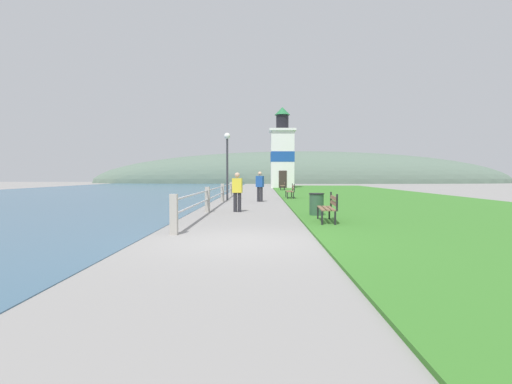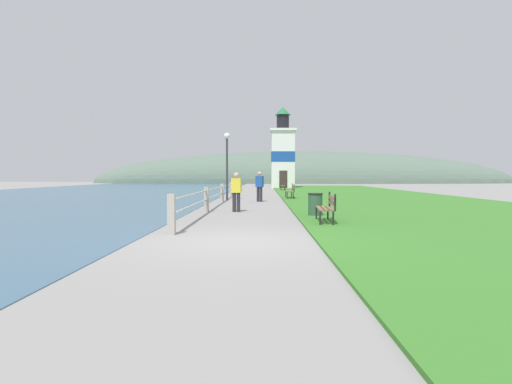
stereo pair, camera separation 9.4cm
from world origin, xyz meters
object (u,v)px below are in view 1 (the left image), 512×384
at_px(park_bench_far, 283,185).
at_px(trash_bin, 317,205).
at_px(person_strolling, 237,191).
at_px(person_by_railing, 260,185).
at_px(park_bench_near, 329,206).
at_px(lamp_post, 227,154).
at_px(park_bench_midway, 291,190).
at_px(lighthouse, 282,154).

xyz_separation_m(park_bench_far, trash_bin, (-0.15, -24.36, -0.11)).
relative_size(person_strolling, person_by_railing, 0.94).
height_order(park_bench_near, park_bench_far, same).
bearing_deg(lamp_post, park_bench_near, -70.15).
relative_size(park_bench_midway, trash_bin, 2.20).
xyz_separation_m(lighthouse, lamp_post, (-4.39, -22.82, -1.19)).
height_order(person_strolling, lamp_post, lamp_post).
xyz_separation_m(park_bench_midway, trash_bin, (0.12, -10.78, -0.12)).
distance_m(park_bench_midway, park_bench_far, 13.59).
xyz_separation_m(lighthouse, person_strolling, (-3.35, -30.24, -3.07)).
relative_size(lighthouse, lamp_post, 2.35).
bearing_deg(lighthouse, person_by_railing, -95.87).
height_order(park_bench_near, person_strolling, person_strolling).
xyz_separation_m(park_bench_midway, person_strolling, (-2.81, -8.95, 0.32)).
bearing_deg(person_strolling, lamp_post, 16.32).
relative_size(park_bench_midway, person_by_railing, 1.10).
bearing_deg(person_strolling, park_bench_far, 0.54).
relative_size(park_bench_midway, lighthouse, 0.20).
xyz_separation_m(park_bench_near, park_bench_far, (0.05, 26.40, 0.00)).
bearing_deg(person_by_railing, lighthouse, 20.18).
relative_size(park_bench_far, lighthouse, 0.17).
relative_size(park_bench_midway, park_bench_far, 1.14).
distance_m(person_strolling, lamp_post, 7.73).
distance_m(person_by_railing, trash_bin, 8.33).
bearing_deg(lighthouse, park_bench_near, -90.53).
height_order(lighthouse, person_strolling, lighthouse).
relative_size(trash_bin, lamp_post, 0.21).
bearing_deg(trash_bin, park_bench_far, 89.66).
bearing_deg(lamp_post, park_bench_midway, 21.54).
relative_size(park_bench_midway, lamp_post, 0.47).
bearing_deg(park_bench_midway, lamp_post, 22.16).
relative_size(park_bench_near, trash_bin, 1.94).
bearing_deg(park_bench_near, park_bench_midway, -85.50).
height_order(park_bench_midway, lighthouse, lighthouse).
relative_size(person_by_railing, trash_bin, 2.00).
height_order(park_bench_far, lamp_post, lamp_post).
distance_m(park_bench_near, person_strolling, 4.92).
height_order(lighthouse, trash_bin, lighthouse).
height_order(trash_bin, lamp_post, lamp_post).
xyz_separation_m(person_strolling, person_by_railing, (0.88, 6.23, 0.05)).
relative_size(person_by_railing, lamp_post, 0.42).
distance_m(park_bench_near, lamp_post, 12.20).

